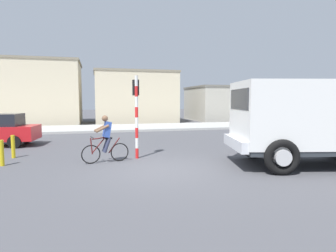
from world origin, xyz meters
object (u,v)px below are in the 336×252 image
at_px(bollard_far, 13,147).
at_px(cyclist, 106,139).
at_px(bollard_near, 2,153).
at_px(truck_foreground, 312,118).
at_px(traffic_light_pole, 136,105).

bearing_deg(bollard_far, cyclist, -26.24).
distance_m(cyclist, bollard_near, 3.54).
distance_m(cyclist, bollard_far, 3.92).
relative_size(truck_foreground, traffic_light_pole, 1.82).
bearing_deg(bollard_near, traffic_light_pole, 2.58).
bearing_deg(traffic_light_pole, truck_foreground, -25.79).
distance_m(traffic_light_pole, bollard_far, 5.11).
height_order(cyclist, bollard_near, cyclist).
xyz_separation_m(traffic_light_pole, bollard_near, (-4.70, -0.21, -1.62)).
xyz_separation_m(cyclist, bollard_far, (-3.50, 1.72, -0.41)).
bearing_deg(truck_foreground, bollard_near, 166.25).
distance_m(traffic_light_pole, bollard_near, 4.97).
xyz_separation_m(truck_foreground, cyclist, (-6.91, 2.22, -0.80)).
distance_m(truck_foreground, bollard_near, 10.78).
height_order(truck_foreground, cyclist, truck_foreground).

